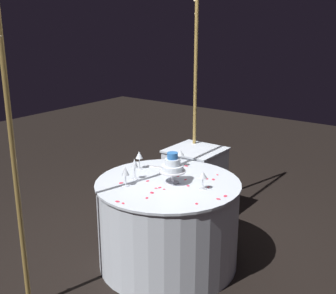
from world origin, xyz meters
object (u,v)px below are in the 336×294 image
object	(u,v)px
wine_glass_4	(180,153)
cake_knife	(164,167)
main_table	(168,223)
wine_glass_1	(135,164)
decorative_arch	(124,73)
wine_glass_3	(125,172)
tiered_cake	(172,166)
wine_glass_0	(203,176)
wine_glass_2	(139,156)
side_table	(195,183)

from	to	relation	value
wine_glass_4	cake_knife	bearing A→B (deg)	142.28
main_table	wine_glass_4	size ratio (longest dim) A/B	7.51
wine_glass_1	main_table	bearing A→B (deg)	-67.57
decorative_arch	wine_glass_3	world-z (taller)	decorative_arch
tiered_cake	cake_knife	distance (m)	0.41
wine_glass_0	cake_knife	world-z (taller)	wine_glass_0
wine_glass_2	wine_glass_3	xyz separation A→B (m)	(-0.38, -0.18, -0.00)
side_table	cake_knife	xyz separation A→B (m)	(-0.67, -0.09, 0.38)
tiered_cake	wine_glass_4	size ratio (longest dim) A/B	1.62
wine_glass_0	cake_knife	size ratio (longest dim) A/B	0.52
side_table	wine_glass_0	xyz separation A→B (m)	(-0.89, -0.64, 0.49)
wine_glass_4	cake_knife	size ratio (longest dim) A/B	0.56
wine_glass_3	wine_glass_4	distance (m)	0.66
main_table	side_table	distance (m)	0.99
side_table	tiered_cake	bearing A→B (deg)	-158.15
decorative_arch	main_table	size ratio (longest dim) A/B	2.05
wine_glass_2	cake_knife	bearing A→B (deg)	-48.45
wine_glass_1	side_table	bearing A→B (deg)	3.53
wine_glass_4	wine_glass_1	bearing A→B (deg)	166.12
main_table	wine_glass_2	world-z (taller)	wine_glass_2
main_table	wine_glass_0	bearing A→B (deg)	-82.38
main_table	tiered_cake	distance (m)	0.53
side_table	cake_knife	world-z (taller)	cake_knife
tiered_cake	wine_glass_3	size ratio (longest dim) A/B	1.63
main_table	wine_glass_4	bearing A→B (deg)	20.51
side_table	wine_glass_2	world-z (taller)	wine_glass_2
wine_glass_3	tiered_cake	bearing A→B (deg)	-44.47
decorative_arch	tiered_cake	size ratio (longest dim) A/B	9.48
decorative_arch	side_table	distance (m)	1.57
wine_glass_1	decorative_arch	bearing A→B (deg)	60.19
tiered_cake	wine_glass_1	distance (m)	0.33
wine_glass_2	wine_glass_3	distance (m)	0.42
main_table	wine_glass_4	world-z (taller)	wine_glass_4
main_table	side_table	size ratio (longest dim) A/B	1.62
wine_glass_0	wine_glass_2	world-z (taller)	wine_glass_2
wine_glass_0	wine_glass_1	distance (m)	0.60
wine_glass_0	wine_glass_4	xyz separation A→B (m)	(0.35, 0.46, 0.01)
side_table	wine_glass_1	size ratio (longest dim) A/B	4.16
decorative_arch	main_table	distance (m)	1.33
wine_glass_3	cake_knife	bearing A→B (deg)	1.30
side_table	cake_knife	size ratio (longest dim) A/B	2.61
side_table	wine_glass_2	xyz separation A→B (m)	(-0.82, 0.08, 0.50)
side_table	main_table	bearing A→B (deg)	-160.45
wine_glass_1	wine_glass_3	bearing A→B (deg)	-166.38
wine_glass_3	wine_glass_4	size ratio (longest dim) A/B	1.00
decorative_arch	cake_knife	world-z (taller)	decorative_arch
tiered_cake	wine_glass_1	world-z (taller)	tiered_cake
side_table	cake_knife	bearing A→B (deg)	-172.32
side_table	wine_glass_1	distance (m)	1.17
wine_glass_0	wine_glass_3	xyz separation A→B (m)	(-0.31, 0.54, 0.00)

